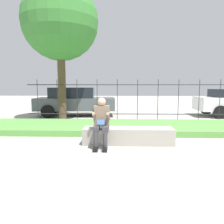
{
  "coord_description": "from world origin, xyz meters",
  "views": [
    {
      "loc": [
        -0.31,
        -5.63,
        1.49
      ],
      "look_at": [
        -0.59,
        2.05,
        0.6
      ],
      "focal_mm": 35.0,
      "sensor_mm": 36.0,
      "label": 1
    }
  ],
  "objects_px": {
    "car_parked_left": "(75,101)",
    "tree_behind_fence": "(60,22)",
    "stone_bench": "(128,137)",
    "person_seated_reader": "(101,121)"
  },
  "relations": [
    {
      "from": "person_seated_reader",
      "to": "tree_behind_fence",
      "type": "bearing_deg",
      "value": 116.2
    },
    {
      "from": "stone_bench",
      "to": "person_seated_reader",
      "type": "distance_m",
      "value": 0.88
    },
    {
      "from": "tree_behind_fence",
      "to": "car_parked_left",
      "type": "bearing_deg",
      "value": 81.3
    },
    {
      "from": "stone_bench",
      "to": "car_parked_left",
      "type": "xyz_separation_m",
      "value": [
        -2.54,
        5.53,
        0.58
      ]
    },
    {
      "from": "stone_bench",
      "to": "person_seated_reader",
      "type": "relative_size",
      "value": 1.91
    },
    {
      "from": "car_parked_left",
      "to": "tree_behind_fence",
      "type": "bearing_deg",
      "value": -103.0
    },
    {
      "from": "stone_bench",
      "to": "person_seated_reader",
      "type": "xyz_separation_m",
      "value": [
        -0.68,
        -0.32,
        0.47
      ]
    },
    {
      "from": "stone_bench",
      "to": "tree_behind_fence",
      "type": "bearing_deg",
      "value": 125.08
    },
    {
      "from": "car_parked_left",
      "to": "tree_behind_fence",
      "type": "height_order",
      "value": "tree_behind_fence"
    },
    {
      "from": "person_seated_reader",
      "to": "car_parked_left",
      "type": "xyz_separation_m",
      "value": [
        -1.86,
        5.84,
        0.1
      ]
    }
  ]
}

